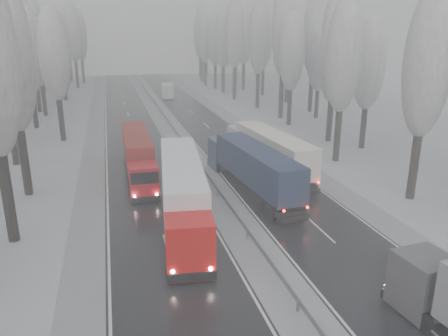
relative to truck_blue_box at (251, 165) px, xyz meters
name	(u,v)px	position (x,y,z in m)	size (l,w,h in m)	color
carriageway_right	(243,159)	(2.21, 9.31, -2.29)	(7.50, 200.00, 0.03)	black
carriageway_left	(143,166)	(-8.29, 9.31, -2.29)	(7.50, 200.00, 0.03)	black
median_slush	(195,163)	(-3.04, 9.31, -2.29)	(3.00, 200.00, 0.04)	#A2A4AA
shoulder_right	(286,156)	(7.16, 9.31, -2.29)	(2.40, 200.00, 0.04)	#A2A4AA
shoulder_left	(92,170)	(-13.24, 9.31, -2.29)	(2.40, 200.00, 0.04)	#A2A4AA
median_guardrail	(195,157)	(-3.04, 9.29, -1.71)	(0.12, 200.00, 0.76)	slate
tree_16	(428,64)	(12.00, -5.02, 8.36)	(3.60, 3.60, 16.53)	black
tree_18	(344,56)	(11.47, 6.34, 8.39)	(3.60, 3.60, 16.58)	black
tree_19	(369,65)	(16.98, 10.34, 7.11)	(3.60, 3.60, 14.57)	black
tree_20	(334,57)	(14.86, 14.47, 7.83)	(3.60, 3.60, 15.71)	black
tree_21	(336,40)	(17.09, 18.47, 9.69)	(3.60, 3.60, 18.62)	black
tree_22	(292,52)	(13.99, 24.91, 7.93)	(3.60, 3.60, 15.86)	black
tree_23	(319,61)	(20.27, 28.91, 6.46)	(3.60, 3.60, 13.55)	black
tree_24	(284,30)	(14.86, 30.33, 10.88)	(3.60, 3.60, 20.49)	black
tree_25	(314,35)	(21.78, 34.33, 10.21)	(3.60, 3.60, 19.44)	black
tree_26	(259,37)	(14.53, 40.58, 9.79)	(3.60, 3.60, 18.78)	black
tree_27	(288,41)	(21.68, 44.58, 9.05)	(3.60, 3.60, 17.62)	black
tree_28	(235,34)	(13.30, 51.26, 10.33)	(3.60, 3.60, 19.62)	black
tree_29	(264,38)	(20.68, 55.26, 9.36)	(3.60, 3.60, 18.11)	black
tree_30	(223,39)	(13.53, 61.01, 9.21)	(3.60, 3.60, 17.86)	black
tree_31	(244,36)	(19.44, 65.01, 9.66)	(3.60, 3.60, 18.58)	black
tree_32	(215,40)	(13.59, 68.52, 8.87)	(3.60, 3.60, 17.33)	black
tree_33	(224,48)	(16.73, 72.52, 6.95)	(3.60, 3.60, 14.33)	black
tree_34	(205,39)	(12.70, 75.62, 9.06)	(3.60, 3.60, 17.63)	black
tree_35	(236,37)	(21.91, 79.62, 9.46)	(3.60, 3.60, 18.25)	black
tree_36	(202,32)	(14.00, 85.47, 10.71)	(3.60, 3.60, 20.23)	black
tree_37	(223,41)	(20.98, 89.47, 8.26)	(3.60, 3.60, 16.37)	black
tree_38	(200,37)	(15.69, 96.03, 9.28)	(3.60, 3.60, 17.97)	black
tree_39	(206,41)	(18.51, 100.03, 8.14)	(3.60, 3.60, 16.19)	black
tree_58	(10,57)	(-18.16, 3.87, 8.79)	(3.60, 3.60, 17.21)	black
tree_60	(2,68)	(-20.78, 13.51, 7.28)	(3.60, 3.60, 14.84)	black
tree_62	(54,55)	(-16.98, 23.04, 8.05)	(3.60, 3.60, 16.04)	black
tree_64	(27,55)	(-21.30, 32.02, 7.65)	(3.60, 3.60, 15.42)	black
tree_65	(16,35)	(-23.09, 36.02, 10.24)	(3.60, 3.60, 19.48)	black
tree_66	(38,53)	(-21.19, 41.66, 7.53)	(3.60, 3.60, 15.23)	black
tree_67	(32,44)	(-22.58, 45.66, 8.72)	(3.60, 3.60, 17.09)	black
tree_68	(53,45)	(-19.62, 48.42, 8.44)	(3.60, 3.60, 16.65)	black
tree_69	(25,35)	(-24.46, 52.42, 10.15)	(3.60, 3.60, 19.35)	black
tree_70	(60,42)	(-19.36, 58.50, 8.72)	(3.60, 3.60, 17.09)	black
tree_71	(35,34)	(-24.12, 62.50, 10.32)	(3.60, 3.60, 19.61)	black
tree_72	(52,48)	(-21.97, 67.84, 7.45)	(3.60, 3.60, 15.11)	black
tree_73	(39,41)	(-24.85, 71.84, 8.80)	(3.60, 3.60, 17.22)	black
tree_74	(73,33)	(-18.11, 78.64, 10.36)	(3.60, 3.60, 19.68)	black
tree_75	(34,36)	(-27.23, 82.64, 9.68)	(3.60, 3.60, 18.60)	black
tree_76	(80,36)	(-17.08, 88.03, 9.64)	(3.60, 3.60, 18.55)	black
tree_77	(59,47)	(-22.70, 92.03, 6.95)	(3.60, 3.60, 14.32)	black
tree_78	(67,33)	(-20.60, 94.62, 10.28)	(3.60, 3.60, 19.55)	black
tree_79	(58,39)	(-23.37, 98.62, 8.70)	(3.60, 3.60, 17.07)	black
truck_blue_box	(251,165)	(0.00, 0.00, 0.00)	(3.89, 15.56, 3.96)	navy
truck_cream_box	(268,148)	(3.17, 4.54, 0.03)	(3.79, 15.77, 4.01)	#AFAC9B
box_truck_distant	(168,90)	(0.67, 57.07, -0.88)	(3.04, 7.72, 2.81)	silver
truck_red_white	(183,189)	(-6.65, -5.08, 0.22)	(4.50, 17.02, 4.33)	red
truck_red_red	(138,152)	(-8.88, 7.08, -0.13)	(2.36, 14.59, 3.73)	#B40A13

